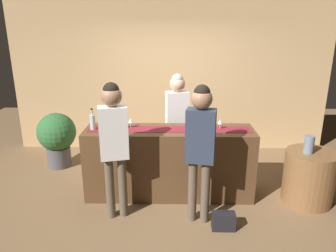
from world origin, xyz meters
TOP-DOWN VIEW (x-y plane):
  - ground_plane at (0.00, 0.00)m, footprint 10.00×10.00m
  - back_wall at (0.00, 1.90)m, footprint 6.00×0.12m
  - bar_counter at (0.00, 0.00)m, footprint 2.36×0.60m
  - counter_runner_cloth at (0.00, 0.00)m, footprint 2.24×0.28m
  - wine_bottle_green at (-0.71, -0.04)m, footprint 0.07×0.07m
  - wine_bottle_clear at (-1.05, -0.03)m, footprint 0.07×0.07m
  - wine_glass_near_customer at (0.70, 0.02)m, footprint 0.07×0.07m
  - wine_glass_mid_counter at (0.27, 0.03)m, footprint 0.07×0.07m
  - wine_glass_far_end at (-0.54, 0.05)m, footprint 0.07×0.07m
  - bartender at (0.11, 0.58)m, footprint 0.37×0.27m
  - customer_sipping at (0.37, -0.66)m, footprint 0.37×0.26m
  - customer_browsing at (-0.67, -0.58)m, footprint 0.38×0.28m
  - round_side_table at (1.93, -0.17)m, footprint 0.68×0.68m
  - vase_on_side_table at (1.86, -0.19)m, footprint 0.13×0.13m
  - potted_plant_tall at (-1.94, 0.94)m, footprint 0.65×0.65m
  - handbag at (0.67, -0.85)m, footprint 0.28×0.14m

SIDE VIEW (x-z plane):
  - ground_plane at x=0.00m, z-range 0.00..0.00m
  - handbag at x=0.67m, z-range 0.00..0.22m
  - round_side_table at x=1.93m, z-range 0.00..0.74m
  - bar_counter at x=0.00m, z-range 0.00..1.00m
  - potted_plant_tall at x=-1.94m, z-range 0.07..1.03m
  - vase_on_side_table at x=1.86m, z-range 0.74..0.98m
  - counter_runner_cloth at x=0.00m, z-range 1.00..1.00m
  - bartender at x=0.11m, z-range 0.20..1.88m
  - customer_sipping at x=0.37m, z-range 0.21..1.96m
  - customer_browsing at x=-0.67m, z-range 0.22..1.97m
  - wine_glass_near_customer at x=0.70m, z-range 1.03..1.17m
  - wine_glass_mid_counter at x=0.27m, z-range 1.03..1.17m
  - wine_glass_far_end at x=-0.54m, z-range 1.03..1.17m
  - wine_bottle_green at x=-0.71m, z-range 0.96..1.26m
  - wine_bottle_clear at x=-1.05m, z-range 0.96..1.26m
  - back_wall at x=0.00m, z-range 0.00..2.90m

